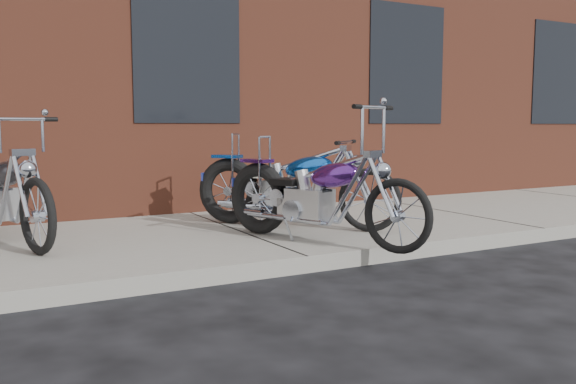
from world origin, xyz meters
TOP-DOWN VIEW (x-y plane):
  - ground at (0.00, 0.00)m, footprint 120.00×120.00m
  - sidewalk at (0.00, 1.50)m, footprint 22.00×3.00m
  - chopper_purple at (0.40, 0.51)m, footprint 1.00×2.17m
  - chopper_blue at (0.60, 1.40)m, footprint 1.62×1.84m
  - chopper_third at (-2.27, 2.02)m, footprint 0.84×2.29m

SIDE VIEW (x-z plane):
  - ground at x=0.00m, z-range 0.00..0.00m
  - sidewalk at x=0.00m, z-range 0.00..0.15m
  - chopper_purple at x=0.40m, z-range -0.08..1.22m
  - chopper_blue at x=0.60m, z-range 0.06..1.08m
  - chopper_third at x=-2.27m, z-range -0.02..1.17m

